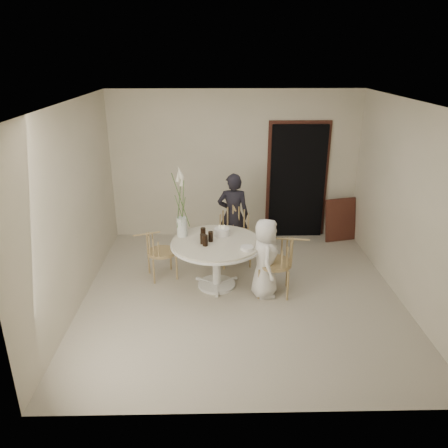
{
  "coord_description": "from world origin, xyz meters",
  "views": [
    {
      "loc": [
        -0.36,
        -5.52,
        3.28
      ],
      "look_at": [
        -0.24,
        0.3,
        0.98
      ],
      "focal_mm": 35.0,
      "sensor_mm": 36.0,
      "label": 1
    }
  ],
  "objects_px": {
    "birthday_cake": "(222,232)",
    "chair_left": "(155,248)",
    "chair_right": "(283,258)",
    "chair_far": "(234,226)",
    "girl": "(233,215)",
    "table": "(216,248)",
    "boy": "(265,258)",
    "flower_vase": "(181,212)"
  },
  "relations": [
    {
      "from": "chair_far",
      "to": "flower_vase",
      "type": "relative_size",
      "value": 0.86
    },
    {
      "from": "chair_far",
      "to": "flower_vase",
      "type": "height_order",
      "value": "flower_vase"
    },
    {
      "from": "chair_right",
      "to": "chair_left",
      "type": "height_order",
      "value": "chair_right"
    },
    {
      "from": "chair_right",
      "to": "girl",
      "type": "xyz_separation_m",
      "value": [
        -0.66,
        1.33,
        0.15
      ]
    },
    {
      "from": "chair_right",
      "to": "boy",
      "type": "xyz_separation_m",
      "value": [
        -0.26,
        -0.05,
        0.02
      ]
    },
    {
      "from": "boy",
      "to": "birthday_cake",
      "type": "xyz_separation_m",
      "value": [
        -0.6,
        0.5,
        0.2
      ]
    },
    {
      "from": "chair_right",
      "to": "chair_far",
      "type": "bearing_deg",
      "value": -142.4
    },
    {
      "from": "birthday_cake",
      "to": "boy",
      "type": "bearing_deg",
      "value": -39.56
    },
    {
      "from": "table",
      "to": "chair_right",
      "type": "relative_size",
      "value": 1.52
    },
    {
      "from": "chair_right",
      "to": "girl",
      "type": "bearing_deg",
      "value": -145.86
    },
    {
      "from": "boy",
      "to": "flower_vase",
      "type": "distance_m",
      "value": 1.39
    },
    {
      "from": "birthday_cake",
      "to": "chair_right",
      "type": "bearing_deg",
      "value": -27.45
    },
    {
      "from": "chair_left",
      "to": "boy",
      "type": "relative_size",
      "value": 0.66
    },
    {
      "from": "table",
      "to": "birthday_cake",
      "type": "distance_m",
      "value": 0.29
    },
    {
      "from": "chair_left",
      "to": "chair_far",
      "type": "bearing_deg",
      "value": -83.11
    },
    {
      "from": "chair_right",
      "to": "birthday_cake",
      "type": "xyz_separation_m",
      "value": [
        -0.86,
        0.45,
        0.22
      ]
    },
    {
      "from": "chair_left",
      "to": "boy",
      "type": "bearing_deg",
      "value": -128.89
    },
    {
      "from": "girl",
      "to": "birthday_cake",
      "type": "distance_m",
      "value": 0.91
    },
    {
      "from": "chair_left",
      "to": "flower_vase",
      "type": "xyz_separation_m",
      "value": [
        0.43,
        -0.06,
        0.61
      ]
    },
    {
      "from": "table",
      "to": "chair_far",
      "type": "relative_size",
      "value": 1.43
    },
    {
      "from": "chair_far",
      "to": "girl",
      "type": "height_order",
      "value": "girl"
    },
    {
      "from": "table",
      "to": "boy",
      "type": "relative_size",
      "value": 1.14
    },
    {
      "from": "girl",
      "to": "birthday_cake",
      "type": "xyz_separation_m",
      "value": [
        -0.21,
        -0.88,
        0.06
      ]
    },
    {
      "from": "chair_far",
      "to": "chair_left",
      "type": "height_order",
      "value": "chair_far"
    },
    {
      "from": "table",
      "to": "chair_far",
      "type": "xyz_separation_m",
      "value": [
        0.3,
        0.91,
        -0.01
      ]
    },
    {
      "from": "boy",
      "to": "flower_vase",
      "type": "xyz_separation_m",
      "value": [
        -1.19,
        0.48,
        0.53
      ]
    },
    {
      "from": "birthday_cake",
      "to": "chair_left",
      "type": "bearing_deg",
      "value": 177.2
    },
    {
      "from": "girl",
      "to": "boy",
      "type": "distance_m",
      "value": 1.44
    },
    {
      "from": "chair_far",
      "to": "girl",
      "type": "distance_m",
      "value": 0.23
    },
    {
      "from": "chair_left",
      "to": "birthday_cake",
      "type": "height_order",
      "value": "birthday_cake"
    },
    {
      "from": "boy",
      "to": "birthday_cake",
      "type": "bearing_deg",
      "value": 49.63
    },
    {
      "from": "chair_left",
      "to": "boy",
      "type": "xyz_separation_m",
      "value": [
        1.62,
        -0.55,
        0.08
      ]
    },
    {
      "from": "chair_right",
      "to": "table",
      "type": "bearing_deg",
      "value": -95.4
    },
    {
      "from": "chair_right",
      "to": "birthday_cake",
      "type": "height_order",
      "value": "birthday_cake"
    },
    {
      "from": "chair_right",
      "to": "chair_left",
      "type": "relative_size",
      "value": 1.14
    },
    {
      "from": "chair_far",
      "to": "girl",
      "type": "xyz_separation_m",
      "value": [
        -0.01,
        0.2,
        0.12
      ]
    },
    {
      "from": "chair_far",
      "to": "girl",
      "type": "bearing_deg",
      "value": 86.63
    },
    {
      "from": "table",
      "to": "chair_far",
      "type": "bearing_deg",
      "value": 71.96
    },
    {
      "from": "girl",
      "to": "flower_vase",
      "type": "height_order",
      "value": "flower_vase"
    },
    {
      "from": "girl",
      "to": "birthday_cake",
      "type": "relative_size",
      "value": 6.41
    },
    {
      "from": "birthday_cake",
      "to": "flower_vase",
      "type": "height_order",
      "value": "flower_vase"
    },
    {
      "from": "chair_left",
      "to": "birthday_cake",
      "type": "relative_size",
      "value": 3.43
    }
  ]
}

